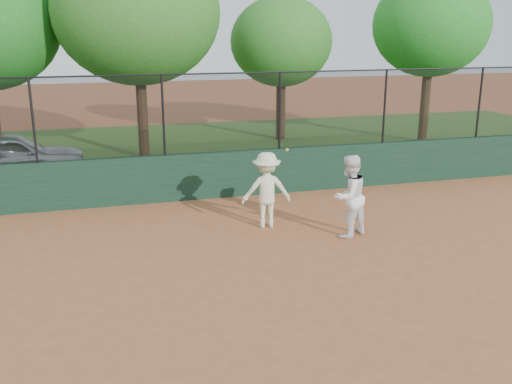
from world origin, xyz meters
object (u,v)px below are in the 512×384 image
object	(u,v)px
player_main	(266,190)
tree_3	(281,42)
parked_car	(10,157)
player_second	(349,196)
tree_2	(137,12)
tree_4	(431,25)

from	to	relation	value
player_main	tree_3	xyz separation A→B (m)	(3.49, 9.75, 2.89)
parked_car	player_second	distance (m)	10.05
player_second	player_main	xyz separation A→B (m)	(-1.49, 1.04, -0.04)
player_main	tree_2	distance (m)	8.93
player_second	player_main	distance (m)	1.82
player_second	tree_2	bearing A→B (deg)	-93.61
tree_2	tree_4	world-z (taller)	tree_2
tree_2	parked_car	bearing A→B (deg)	-152.23
parked_car	tree_3	bearing A→B (deg)	-76.25
player_second	player_main	world-z (taller)	player_main
tree_4	player_second	bearing A→B (deg)	-129.02
tree_2	tree_4	bearing A→B (deg)	0.19
player_second	tree_4	xyz separation A→B (m)	(7.18, 8.86, 3.47)
parked_car	tree_2	size ratio (longest dim) A/B	0.59
player_second	tree_4	size ratio (longest dim) A/B	0.28
player_main	tree_4	size ratio (longest dim) A/B	0.29
player_second	tree_4	world-z (taller)	tree_4
parked_car	tree_4	xyz separation A→B (m)	(14.63, 2.12, 3.63)
player_main	tree_4	distance (m)	12.19
player_second	tree_4	distance (m)	11.92
player_main	player_second	bearing A→B (deg)	-34.96
player_main	tree_3	world-z (taller)	tree_3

